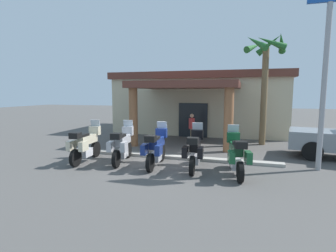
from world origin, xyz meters
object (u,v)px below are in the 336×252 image
(motorcycle_blue, at_px, (156,148))
(roadside_sign, at_px, (328,38))
(motorcycle_black, at_px, (195,150))
(pedestrian, at_px, (192,126))
(motorcycle_silver, at_px, (122,145))
(palm_tree_near_portico, at_px, (265,63))
(motel_building, at_px, (201,102))
(motorcycle_cream, at_px, (86,144))
(motorcycle_green, at_px, (236,155))

(motorcycle_blue, bearing_deg, roadside_sign, -81.41)
(motorcycle_black, distance_m, pedestrian, 5.00)
(motorcycle_silver, bearing_deg, motorcycle_black, -100.86)
(pedestrian, distance_m, roadside_sign, 7.48)
(pedestrian, distance_m, palm_tree_near_portico, 4.98)
(motorcycle_blue, bearing_deg, motel_building, -3.43)
(roadside_sign, bearing_deg, pedestrian, 145.37)
(motorcycle_blue, relative_size, palm_tree_near_portico, 0.38)
(motorcycle_black, xyz_separation_m, pedestrian, (-1.11, 4.87, 0.23))
(motel_building, distance_m, roadside_sign, 10.71)
(motorcycle_cream, relative_size, motorcycle_silver, 1.00)
(motorcycle_cream, height_order, motorcycle_silver, same)
(motel_building, relative_size, pedestrian, 7.20)
(pedestrian, relative_size, palm_tree_near_portico, 0.28)
(motel_building, bearing_deg, motorcycle_black, -81.71)
(motorcycle_blue, distance_m, pedestrian, 4.92)
(motorcycle_green, bearing_deg, motorcycle_silver, 73.71)
(motorcycle_blue, distance_m, motorcycle_black, 1.46)
(motorcycle_black, bearing_deg, motorcycle_cream, 88.30)
(motorcycle_silver, distance_m, motorcycle_blue, 1.47)
(palm_tree_near_portico, distance_m, roadside_sign, 4.64)
(motorcycle_cream, distance_m, motorcycle_black, 4.39)
(motel_building, xyz_separation_m, motorcycle_silver, (-1.51, -9.79, -1.38))
(palm_tree_near_portico, relative_size, roadside_sign, 0.86)
(motorcycle_silver, height_order, pedestrian, pedestrian)
(motorcycle_green, height_order, pedestrian, pedestrian)
(palm_tree_near_portico, height_order, roadside_sign, roadside_sign)
(motorcycle_cream, relative_size, motorcycle_green, 1.01)
(motorcycle_silver, xyz_separation_m, pedestrian, (1.82, 4.77, 0.23))
(motorcycle_cream, bearing_deg, roadside_sign, -84.87)
(motorcycle_cream, xyz_separation_m, motorcycle_blue, (2.92, 0.17, 0.00))
(pedestrian, bearing_deg, motorcycle_silver, -119.75)
(motel_building, height_order, motorcycle_cream, motel_building)
(motorcycle_silver, relative_size, roadside_sign, 0.32)
(motorcycle_cream, relative_size, palm_tree_near_portico, 0.38)
(motorcycle_black, height_order, roadside_sign, roadside_sign)
(motorcycle_silver, distance_m, pedestrian, 5.10)
(pedestrian, bearing_deg, motorcycle_blue, -103.04)
(palm_tree_near_portico, bearing_deg, motorcycle_silver, -135.68)
(motel_building, distance_m, motorcycle_blue, 10.02)
(motorcycle_green, height_order, roadside_sign, roadside_sign)
(pedestrian, height_order, palm_tree_near_portico, palm_tree_near_portico)
(motorcycle_cream, height_order, motorcycle_blue, same)
(motorcycle_blue, xyz_separation_m, palm_tree_near_portico, (4.04, 5.50, 3.53))
(roadside_sign, bearing_deg, palm_tree_near_portico, 111.37)
(palm_tree_near_portico, bearing_deg, roadside_sign, -68.63)
(motel_building, bearing_deg, motorcycle_blue, -90.12)
(motorcycle_black, bearing_deg, palm_tree_near_portico, -29.46)
(motorcycle_silver, distance_m, roadside_sign, 8.23)
(pedestrian, xyz_separation_m, palm_tree_near_portico, (3.68, 0.60, 3.30))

